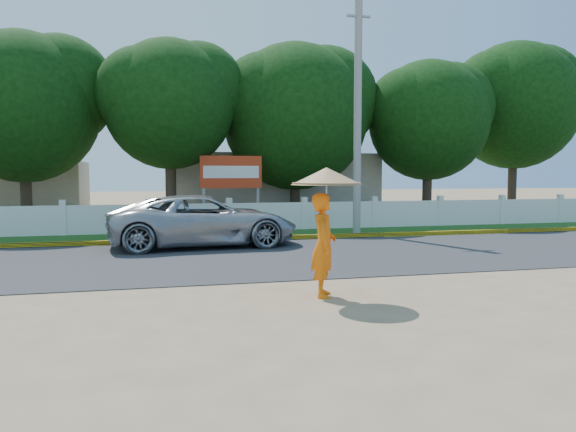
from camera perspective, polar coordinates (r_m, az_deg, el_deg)
The scene contains 11 objects.
ground at distance 10.92m, azimuth 2.61°, elevation -7.61°, with size 120.00×120.00×0.00m, color #9E8460.
road at distance 15.21m, azimuth -2.33°, elevation -4.14°, with size 60.00×7.00×0.02m, color #38383A.
grass_verge at distance 20.33m, azimuth -5.39°, elevation -1.97°, with size 60.00×3.50×0.03m, color #2D601E.
curb at distance 18.66m, azimuth -4.59°, elevation -2.34°, with size 40.00×0.18×0.16m, color yellow.
fence at distance 21.71m, azimuth -5.99°, elevation -0.15°, with size 40.00×0.10×1.10m, color silver.
building_near at distance 28.88m, azimuth -2.06°, elevation 3.09°, with size 10.00×6.00×3.20m, color #B7AD99.
utility_pole at distance 21.04m, azimuth 7.09°, elevation 10.09°, with size 0.28×0.28×8.72m, color gray.
vehicle at distance 17.41m, azimuth -8.60°, elevation -0.48°, with size 2.65×5.75×1.60m, color #A3A5AA.
monk_with_parasol at distance 10.25m, azimuth 3.77°, elevation 0.33°, with size 1.30×1.30×2.37m.
billboard at distance 22.76m, azimuth -5.80°, elevation 4.07°, with size 2.50×0.13×2.95m.
tree_row at distance 25.07m, azimuth -2.04°, elevation 10.59°, with size 34.27×8.39×8.97m.
Camera 1 is at (-3.11, -10.22, 2.28)m, focal length 35.00 mm.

